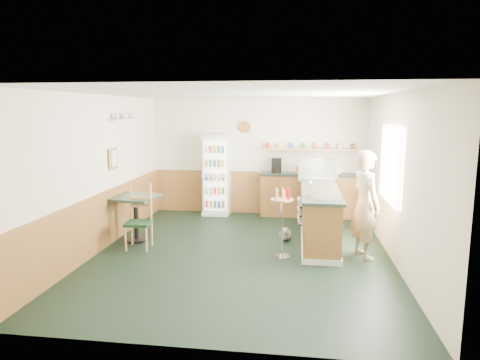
% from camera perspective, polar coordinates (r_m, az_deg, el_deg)
% --- Properties ---
extents(ground, '(6.00, 6.00, 0.00)m').
position_cam_1_polar(ground, '(7.45, 0.14, -9.77)').
color(ground, black).
rests_on(ground, ground).
extents(room_envelope, '(5.04, 6.02, 2.72)m').
position_cam_1_polar(room_envelope, '(7.85, -0.79, 2.64)').
color(room_envelope, silver).
rests_on(room_envelope, ground).
extents(service_counter, '(0.68, 3.01, 1.01)m').
position_cam_1_polar(service_counter, '(8.30, 10.44, -4.61)').
color(service_counter, '#A36934').
rests_on(service_counter, ground).
extents(back_counter, '(2.24, 0.42, 1.69)m').
position_cam_1_polar(back_counter, '(9.97, 9.09, -1.73)').
color(back_counter, '#A36934').
rests_on(back_counter, ground).
extents(drinks_fridge, '(0.62, 0.53, 1.87)m').
position_cam_1_polar(drinks_fridge, '(10.01, -3.14, 0.68)').
color(drinks_fridge, silver).
rests_on(drinks_fridge, ground).
extents(display_case, '(0.80, 0.42, 0.45)m').
position_cam_1_polar(display_case, '(8.93, 10.36, 1.42)').
color(display_case, silver).
rests_on(display_case, service_counter).
extents(cash_register, '(0.43, 0.45, 0.23)m').
position_cam_1_polar(cash_register, '(7.21, 10.94, -1.33)').
color(cash_register, beige).
rests_on(cash_register, service_counter).
extents(shopkeeper, '(0.63, 0.72, 1.80)m').
position_cam_1_polar(shopkeeper, '(7.34, 16.36, -3.15)').
color(shopkeeper, tan).
rests_on(shopkeeper, ground).
extents(condiment_stand, '(0.37, 0.37, 1.16)m').
position_cam_1_polar(condiment_stand, '(7.11, 5.59, -4.45)').
color(condiment_stand, silver).
rests_on(condiment_stand, ground).
extents(newspaper_rack, '(0.09, 0.42, 0.50)m').
position_cam_1_polar(newspaper_rack, '(8.48, 7.97, -4.11)').
color(newspaper_rack, black).
rests_on(newspaper_rack, ground).
extents(cafe_table, '(0.87, 0.87, 0.85)m').
position_cam_1_polar(cafe_table, '(8.24, -13.72, -3.83)').
color(cafe_table, black).
rests_on(cafe_table, ground).
extents(cafe_chair, '(0.46, 0.46, 1.15)m').
position_cam_1_polar(cafe_chair, '(7.86, -13.18, -4.46)').
color(cafe_chair, black).
rests_on(cafe_chair, ground).
extents(dog_doorstop, '(0.23, 0.30, 0.28)m').
position_cam_1_polar(dog_doorstop, '(8.16, 6.08, -7.14)').
color(dog_doorstop, '#969690').
rests_on(dog_doorstop, ground).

